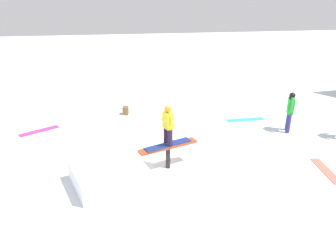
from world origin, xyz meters
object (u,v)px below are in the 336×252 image
rail_feature (168,149)px  loose_snowboard_cyan (246,120)px  bystander_green (290,110)px  main_rider_on_rail (168,127)px  loose_snowboard_coral (326,171)px  loose_snowboard_magenta (39,131)px  backpack_on_snow (126,110)px

rail_feature → loose_snowboard_cyan: bearing=21.9°
bystander_green → loose_snowboard_cyan: size_ratio=0.97×
main_rider_on_rail → loose_snowboard_coral: main_rider_on_rail is taller
loose_snowboard_magenta → backpack_on_snow: size_ratio=4.22×
main_rider_on_rail → backpack_on_snow: 4.92m
main_rider_on_rail → backpack_on_snow: size_ratio=4.26×
bystander_green → main_rider_on_rail: bearing=134.3°
loose_snowboard_magenta → loose_snowboard_coral: same height
bystander_green → loose_snowboard_coral: size_ratio=1.04×
bystander_green → loose_snowboard_magenta: 9.31m
main_rider_on_rail → rail_feature: bearing=0.0°
rail_feature → main_rider_on_rail: size_ratio=1.25×
rail_feature → loose_snowboard_coral: (4.56, -0.89, -0.61)m
bystander_green → loose_snowboard_coral: (-0.23, -2.87, -0.84)m
backpack_on_snow → loose_snowboard_coral: bearing=-123.9°
rail_feature → loose_snowboard_magenta: (-4.38, 3.34, -0.61)m
main_rider_on_rail → loose_snowboard_coral: bearing=-33.3°
rail_feature → loose_snowboard_cyan: size_ratio=1.16×
loose_snowboard_magenta → loose_snowboard_coral: bearing=-55.8°
loose_snowboard_magenta → backpack_on_snow: backpack_on_snow is taller
rail_feature → main_rider_on_rail: main_rider_on_rail is taller
main_rider_on_rail → backpack_on_snow: (-1.12, 4.65, -1.16)m
bystander_green → backpack_on_snow: size_ratio=4.44×
backpack_on_snow → loose_snowboard_cyan: bearing=-95.6°
loose_snowboard_magenta → loose_snowboard_coral: (8.94, -4.23, 0.00)m
rail_feature → main_rider_on_rail: bearing=0.0°
loose_snowboard_coral → loose_snowboard_cyan: bearing=17.1°
rail_feature → loose_snowboard_coral: rail_feature is taller
bystander_green → loose_snowboard_magenta: bearing=103.4°
rail_feature → loose_snowboard_cyan: 4.96m
loose_snowboard_cyan → backpack_on_snow: 4.98m
main_rider_on_rail → loose_snowboard_cyan: bearing=19.5°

